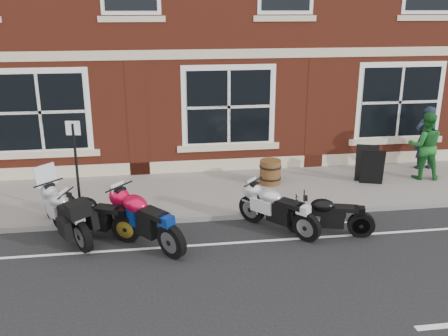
{
  "coord_description": "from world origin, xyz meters",
  "views": [
    {
      "loc": [
        -0.57,
        -8.9,
        4.63
      ],
      "look_at": [
        0.95,
        1.6,
        1.16
      ],
      "focal_mm": 40.0,
      "sensor_mm": 36.0,
      "label": 1
    }
  ],
  "objects": [
    {
      "name": "ground",
      "position": [
        0.0,
        0.0,
        0.0
      ],
      "size": [
        80.0,
        80.0,
        0.0
      ],
      "primitive_type": "plane",
      "color": "black",
      "rests_on": "ground"
    },
    {
      "name": "sidewalk",
      "position": [
        0.0,
        3.0,
        0.06
      ],
      "size": [
        30.0,
        3.0,
        0.12
      ],
      "primitive_type": "cube",
      "color": "slate",
      "rests_on": "ground"
    },
    {
      "name": "kerb",
      "position": [
        0.0,
        1.42,
        0.06
      ],
      "size": [
        30.0,
        0.16,
        0.12
      ],
      "primitive_type": "cube",
      "color": "slate",
      "rests_on": "ground"
    },
    {
      "name": "moto_touring_silver",
      "position": [
        -2.43,
        0.99,
        0.59
      ],
      "size": [
        1.23,
        1.97,
        1.45
      ],
      "rotation": [
        0.0,
        0.0,
        0.53
      ],
      "color": "black",
      "rests_on": "ground"
    },
    {
      "name": "moto_sport_red",
      "position": [
        -0.83,
        0.44,
        0.59
      ],
      "size": [
        1.55,
        1.88,
        1.03
      ],
      "rotation": [
        0.0,
        0.0,
        0.68
      ],
      "color": "black",
      "rests_on": "ground"
    },
    {
      "name": "moto_sport_black",
      "position": [
        -1.87,
        0.91,
        0.52
      ],
      "size": [
        1.87,
        0.95,
        0.9
      ],
      "rotation": [
        0.0,
        0.0,
        1.14
      ],
      "color": "black",
      "rests_on": "ground"
    },
    {
      "name": "moto_sport_silver",
      "position": [
        1.97,
        0.68,
        0.54
      ],
      "size": [
        1.43,
        1.68,
        0.93
      ],
      "rotation": [
        0.0,
        0.0,
        0.7
      ],
      "color": "black",
      "rests_on": "ground"
    },
    {
      "name": "moto_naked_black",
      "position": [
        2.97,
        0.31,
        0.48
      ],
      "size": [
        1.8,
        0.64,
        0.83
      ],
      "rotation": [
        0.0,
        0.0,
        1.28
      ],
      "color": "black",
      "rests_on": "ground"
    },
    {
      "name": "pedestrian_left",
      "position": [
        7.1,
        3.92,
        1.03
      ],
      "size": [
        0.67,
        0.44,
        1.83
      ],
      "primitive_type": "imported",
      "rotation": [
        0.0,
        0.0,
        3.14
      ],
      "color": "#19212D",
      "rests_on": "sidewalk"
    },
    {
      "name": "pedestrian_right",
      "position": [
        6.64,
        3.13,
        1.03
      ],
      "size": [
        1.04,
        0.9,
        1.82
      ],
      "primitive_type": "imported",
      "rotation": [
        0.0,
        0.0,
        2.88
      ],
      "color": "#1B5E22",
      "rests_on": "sidewalk"
    },
    {
      "name": "a_board_sign",
      "position": [
        5.04,
        2.96,
        0.61
      ],
      "size": [
        0.69,
        0.56,
        0.99
      ],
      "primitive_type": null,
      "rotation": [
        0.0,
        0.0,
        -0.33
      ],
      "color": "black",
      "rests_on": "sidewalk"
    },
    {
      "name": "barrel_planter",
      "position": [
        2.43,
        3.27,
        0.44
      ],
      "size": [
        0.58,
        0.58,
        0.65
      ],
      "color": "#4B2414",
      "rests_on": "sidewalk"
    },
    {
      "name": "parking_sign",
      "position": [
        -2.27,
        1.79,
        1.38
      ],
      "size": [
        0.31,
        0.07,
        2.18
      ],
      "rotation": [
        0.0,
        0.0,
        -0.15
      ],
      "color": "black",
      "rests_on": "sidewalk"
    }
  ]
}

